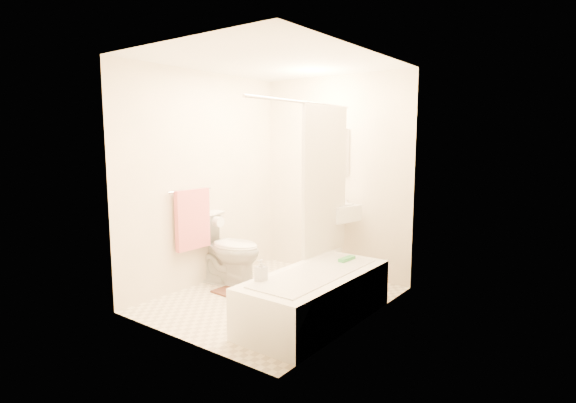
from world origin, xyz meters
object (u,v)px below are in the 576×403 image
Objects in this scene: sink at (334,239)px; bathtub at (316,297)px; bath_mat at (244,292)px; soap_bottle at (261,270)px; toilet at (228,249)px.

bathtub is at bearing -56.99° from sink.
soap_bottle is (0.77, -0.62, 0.53)m from bath_mat.
sink reaches higher than bath_mat.
toilet is 1.38m from soap_bottle.
sink reaches higher than bathtub.
bathtub is at bearing -8.71° from bath_mat.
bath_mat is at bearing 141.12° from soap_bottle.
bathtub is at bearing -108.22° from toilet.
sink is (0.91, 0.85, 0.08)m from toilet.
soap_bottle is at bearing -118.90° from bathtub.
soap_bottle is (0.24, -1.61, 0.05)m from sink.
toilet is 1.45m from bathtub.
bathtub is 1.06m from bath_mat.
sink is 1.23m from bath_mat.
toilet is at bearing -127.13° from sink.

